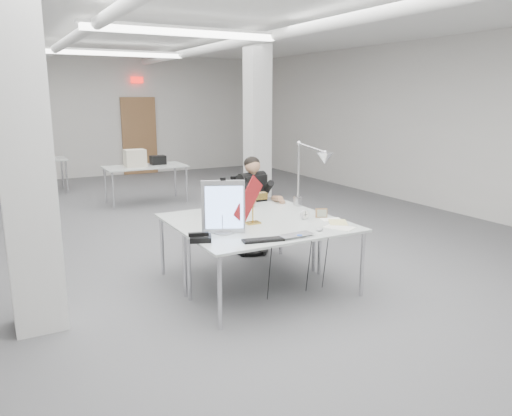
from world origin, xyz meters
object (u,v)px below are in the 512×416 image
Objects in this scene: desk_main at (277,232)px; bankers_lamp at (253,208)px; laptop at (300,237)px; architect_lamp at (310,174)px; monitor at (223,207)px; desk_phone at (201,238)px; seated_person at (252,189)px; beige_monitor at (224,200)px; office_chair at (251,211)px.

bankers_lamp reaches higher than desk_main.
laptop is 1.36m from architect_lamp.
monitor is 0.43m from desk_phone.
laptop is at bearing -1.12° from desk_phone.
monitor is 1.54× the size of laptop.
monitor is (-1.06, -1.35, 0.13)m from seated_person.
desk_main is 0.99m from beige_monitor.
architect_lamp is at bearing 43.02° from monitor.
bankers_lamp is (0.45, 0.20, -0.10)m from monitor.
bankers_lamp is 0.40× the size of architect_lamp.
laptop is at bearing -76.71° from bankers_lamp.
architect_lamp reaches higher than beige_monitor.
laptop is (0.05, -0.35, 0.03)m from desk_main.
beige_monitor reaches higher than desk_phone.
office_chair is at bearing 65.71° from bankers_lamp.
desk_phone is 1.86m from architect_lamp.
architect_lamp is at bearing 49.06° from laptop.
seated_person is 2.03m from desk_phone.
beige_monitor is (-0.69, -0.57, 0.02)m from seated_person.
monitor reaches higher than desk_main.
desk_main is 1.16m from architect_lamp.
seated_person is 2.83× the size of bankers_lamp.
desk_phone is at bearing 178.42° from desk_main.
bankers_lamp reaches higher than beige_monitor.
monitor is at bearing 162.00° from desk_main.
architect_lamp is at bearing -83.55° from seated_person.
desk_main is 2.04× the size of architect_lamp.
office_chair is 0.98m from beige_monitor.
seated_person is 1.94m from laptop.
seated_person is at bearing 71.06° from desk_main.
architect_lamp is (0.33, -0.92, 0.61)m from office_chair.
office_chair reaches higher than bankers_lamp.
seated_person is 2.93× the size of beige_monitor.
desk_phone is 0.60× the size of beige_monitor.
seated_person is 1.14× the size of architect_lamp.
architect_lamp is at bearing 37.50° from desk_main.
office_chair is 0.31m from seated_person.
seated_person is (0.00, -0.05, 0.31)m from office_chair.
office_chair is 1.81m from monitor.
desk_main is 1.66m from office_chair.
office_chair is at bearing 70.12° from desk_phone.
seated_person reaches higher than desk_main.
desk_main is 0.85m from desk_phone.
laptop is at bearing -77.58° from beige_monitor.
seated_person is 1.83× the size of monitor.
seated_person reaches higher than bankers_lamp.
monitor is at bearing 47.10° from desk_phone.
laptop is (0.58, -0.53, -0.26)m from monitor.
beige_monitor reaches higher than desk_main.
monitor is 0.83m from laptop.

